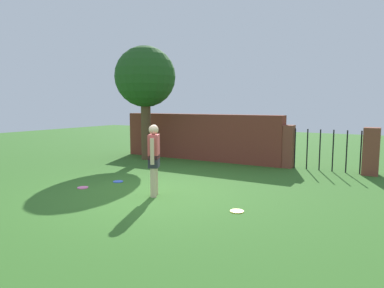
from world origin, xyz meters
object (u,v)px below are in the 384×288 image
frisbee_blue (118,182)px  frisbee_yellow (237,211)px  tree (145,78)px  frisbee_pink (83,188)px  person (154,157)px

frisbee_blue → frisbee_yellow: (3.78, -0.79, 0.00)m
frisbee_blue → tree: bearing=116.7°
tree → frisbee_pink: size_ratio=15.64×
person → frisbee_yellow: size_ratio=6.00×
tree → frisbee_pink: 5.57m
tree → frisbee_yellow: bearing=-37.6°
person → frisbee_pink: person is taller
tree → frisbee_blue: 4.94m
tree → frisbee_yellow: 7.61m
tree → frisbee_yellow: size_ratio=15.64×
person → frisbee_pink: (-1.98, -0.32, -0.89)m
frisbee_yellow → frisbee_pink: 4.07m
frisbee_blue → frisbee_pink: same height
frisbee_blue → frisbee_yellow: 3.86m
frisbee_pink → person: bearing=9.0°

